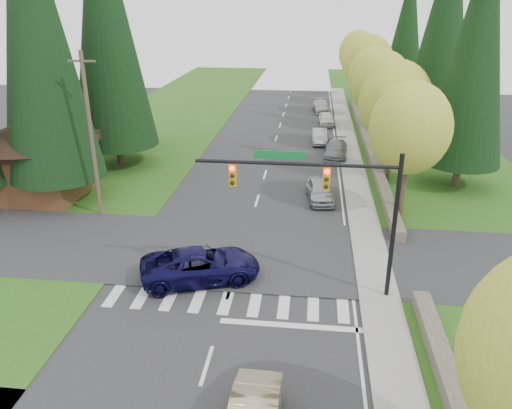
% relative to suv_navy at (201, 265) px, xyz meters
% --- Properties ---
extents(ground, '(120.00, 120.00, 0.00)m').
position_rel_suv_navy_xyz_m(ground, '(1.53, -5.00, -0.79)').
color(ground, '#28282B').
rests_on(ground, ground).
extents(grass_east, '(14.00, 110.00, 0.06)m').
position_rel_suv_navy_xyz_m(grass_east, '(14.53, 15.00, -0.76)').
color(grass_east, '#285616').
rests_on(grass_east, ground).
extents(grass_west, '(14.00, 110.00, 0.06)m').
position_rel_suv_navy_xyz_m(grass_west, '(-11.47, 15.00, -0.76)').
color(grass_west, '#285616').
rests_on(grass_west, ground).
extents(cross_street, '(120.00, 8.00, 0.10)m').
position_rel_suv_navy_xyz_m(cross_street, '(1.53, 3.00, -0.79)').
color(cross_street, '#28282B').
rests_on(cross_street, ground).
extents(sidewalk_east, '(1.80, 80.00, 0.13)m').
position_rel_suv_navy_xyz_m(sidewalk_east, '(8.43, 17.00, -0.73)').
color(sidewalk_east, gray).
rests_on(sidewalk_east, ground).
extents(curb_east, '(0.20, 80.00, 0.13)m').
position_rel_suv_navy_xyz_m(curb_east, '(7.58, 17.00, -0.73)').
color(curb_east, gray).
rests_on(curb_east, ground).
extents(stone_wall_north, '(0.70, 40.00, 0.70)m').
position_rel_suv_navy_xyz_m(stone_wall_north, '(10.13, 25.00, -0.44)').
color(stone_wall_north, '#4C4438').
rests_on(stone_wall_north, ground).
extents(traffic_signal, '(8.70, 0.37, 6.80)m').
position_rel_suv_navy_xyz_m(traffic_signal, '(5.90, -0.50, 4.19)').
color(traffic_signal, black).
rests_on(traffic_signal, ground).
extents(brown_building, '(8.40, 8.40, 5.40)m').
position_rel_suv_navy_xyz_m(brown_building, '(-13.47, 10.00, 2.35)').
color(brown_building, '#4C2D19').
rests_on(brown_building, ground).
extents(utility_pole, '(1.60, 0.24, 10.00)m').
position_rel_suv_navy_xyz_m(utility_pole, '(-7.97, 7.00, 4.35)').
color(utility_pole, '#473828').
rests_on(utility_pole, ground).
extents(decid_tree_0, '(4.80, 4.80, 8.37)m').
position_rel_suv_navy_xyz_m(decid_tree_0, '(10.73, 9.00, 4.81)').
color(decid_tree_0, '#38281C').
rests_on(decid_tree_0, ground).
extents(decid_tree_1, '(5.20, 5.20, 8.80)m').
position_rel_suv_navy_xyz_m(decid_tree_1, '(10.83, 16.00, 5.01)').
color(decid_tree_1, '#38281C').
rests_on(decid_tree_1, ground).
extents(decid_tree_2, '(5.00, 5.00, 8.82)m').
position_rel_suv_navy_xyz_m(decid_tree_2, '(10.63, 23.00, 5.14)').
color(decid_tree_2, '#38281C').
rests_on(decid_tree_2, ground).
extents(decid_tree_3, '(5.00, 5.00, 8.55)m').
position_rel_suv_navy_xyz_m(decid_tree_3, '(10.73, 30.00, 4.87)').
color(decid_tree_3, '#38281C').
rests_on(decid_tree_3, ground).
extents(decid_tree_4, '(5.40, 5.40, 9.18)m').
position_rel_suv_navy_xyz_m(decid_tree_4, '(10.83, 37.00, 5.27)').
color(decid_tree_4, '#38281C').
rests_on(decid_tree_4, ground).
extents(decid_tree_5, '(4.80, 4.80, 8.30)m').
position_rel_suv_navy_xyz_m(decid_tree_5, '(10.63, 44.00, 4.74)').
color(decid_tree_5, '#38281C').
rests_on(decid_tree_5, ground).
extents(decid_tree_6, '(5.20, 5.20, 8.86)m').
position_rel_suv_navy_xyz_m(decid_tree_6, '(10.73, 51.00, 5.07)').
color(decid_tree_6, '#38281C').
rests_on(decid_tree_6, ground).
extents(conifer_w_a, '(6.12, 6.12, 19.80)m').
position_rel_suv_navy_xyz_m(conifer_w_a, '(-11.47, 9.00, 10.00)').
color(conifer_w_a, '#38281C').
rests_on(conifer_w_a, ground).
extents(conifer_w_b, '(5.44, 5.44, 17.80)m').
position_rel_suv_navy_xyz_m(conifer_w_b, '(-14.47, 13.00, 9.00)').
color(conifer_w_b, '#38281C').
rests_on(conifer_w_b, ground).
extents(conifer_w_c, '(6.46, 6.46, 20.80)m').
position_rel_suv_navy_xyz_m(conifer_w_c, '(-10.47, 17.00, 10.50)').
color(conifer_w_c, '#38281C').
rests_on(conifer_w_c, ground).
extents(conifer_w_e, '(5.78, 5.78, 18.80)m').
position_rel_suv_navy_xyz_m(conifer_w_e, '(-12.47, 23.00, 9.50)').
color(conifer_w_e, '#38281C').
rests_on(conifer_w_e, ground).
extents(conifer_e_a, '(5.44, 5.44, 17.80)m').
position_rel_suv_navy_xyz_m(conifer_e_a, '(15.53, 15.00, 9.00)').
color(conifer_e_a, '#38281C').
rests_on(conifer_e_a, ground).
extents(conifer_e_b, '(6.12, 6.12, 19.80)m').
position_rel_suv_navy_xyz_m(conifer_e_b, '(16.53, 29.00, 10.00)').
color(conifer_e_b, '#38281C').
rests_on(conifer_e_b, ground).
extents(conifer_e_c, '(5.10, 5.10, 16.80)m').
position_rel_suv_navy_xyz_m(conifer_e_c, '(15.53, 43.00, 8.50)').
color(conifer_e_c, '#38281C').
rests_on(conifer_e_c, ground).
extents(suv_navy, '(6.23, 4.32, 1.58)m').
position_rel_suv_navy_xyz_m(suv_navy, '(0.00, 0.00, 0.00)').
color(suv_navy, '#0D0B37').
rests_on(suv_navy, ground).
extents(parked_car_a, '(2.12, 4.26, 1.40)m').
position_rel_suv_navy_xyz_m(parked_car_a, '(5.73, 11.09, -0.09)').
color(parked_car_a, '#A7A8AC').
rests_on(parked_car_a, ground).
extents(parked_car_b, '(2.20, 4.69, 1.32)m').
position_rel_suv_navy_xyz_m(parked_car_b, '(7.13, 21.37, -0.13)').
color(parked_car_b, slate).
rests_on(parked_car_b, ground).
extents(parked_car_c, '(1.45, 3.91, 1.28)m').
position_rel_suv_navy_xyz_m(parked_car_c, '(5.73, 25.74, -0.15)').
color(parked_car_c, '#A2A1A6').
rests_on(parked_car_c, ground).
extents(parked_car_d, '(1.79, 3.94, 1.31)m').
position_rel_suv_navy_xyz_m(parked_car_d, '(6.48, 33.27, -0.13)').
color(parked_car_d, silver).
rests_on(parked_car_d, ground).
extents(parked_car_e, '(2.46, 4.84, 1.34)m').
position_rel_suv_navy_xyz_m(parked_car_e, '(5.98, 39.97, -0.12)').
color(parked_car_e, '#ABAAAF').
rests_on(parked_car_e, ground).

